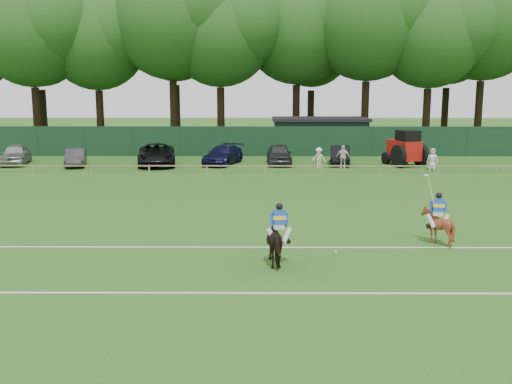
{
  "coord_description": "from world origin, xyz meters",
  "views": [
    {
      "loc": [
        0.65,
        -22.99,
        6.24
      ],
      "look_at": [
        0.5,
        3.0,
        1.4
      ],
      "focal_mm": 42.0,
      "sensor_mm": 36.0,
      "label": 1
    }
  ],
  "objects_px": {
    "horse_dark": "(279,242)",
    "sedan_silver": "(16,154)",
    "spectator_right": "(433,159)",
    "tractor": "(405,149)",
    "sedan_navy": "(223,155)",
    "polo_ball": "(336,252)",
    "suv_black": "(157,155)",
    "sedan_grey": "(76,157)",
    "hatch_grey": "(279,154)",
    "spectator_mid": "(343,157)",
    "spectator_left": "(319,158)",
    "utility_shed": "(320,135)",
    "estate_black": "(340,155)",
    "horse_chestnut": "(437,226)"
  },
  "relations": [
    {
      "from": "hatch_grey",
      "to": "utility_shed",
      "type": "xyz_separation_m",
      "value": [
        3.86,
        7.85,
        0.77
      ]
    },
    {
      "from": "horse_chestnut",
      "to": "horse_dark",
      "type": "bearing_deg",
      "value": 31.82
    },
    {
      "from": "suv_black",
      "to": "spectator_right",
      "type": "bearing_deg",
      "value": -15.93
    },
    {
      "from": "estate_black",
      "to": "spectator_right",
      "type": "xyz_separation_m",
      "value": [
        6.15,
        -3.04,
        0.09
      ]
    },
    {
      "from": "horse_dark",
      "to": "spectator_left",
      "type": "relative_size",
      "value": 1.26
    },
    {
      "from": "spectator_right",
      "to": "tractor",
      "type": "height_order",
      "value": "tractor"
    },
    {
      "from": "spectator_right",
      "to": "suv_black",
      "type": "bearing_deg",
      "value": -172.48
    },
    {
      "from": "spectator_right",
      "to": "tractor",
      "type": "bearing_deg",
      "value": 135.87
    },
    {
      "from": "sedan_silver",
      "to": "tractor",
      "type": "xyz_separation_m",
      "value": [
        29.32,
        -0.62,
        0.49
      ]
    },
    {
      "from": "spectator_mid",
      "to": "horse_chestnut",
      "type": "bearing_deg",
      "value": -75.25
    },
    {
      "from": "horse_chestnut",
      "to": "spectator_right",
      "type": "height_order",
      "value": "spectator_right"
    },
    {
      "from": "spectator_left",
      "to": "spectator_right",
      "type": "height_order",
      "value": "spectator_right"
    },
    {
      "from": "spectator_mid",
      "to": "estate_black",
      "type": "bearing_deg",
      "value": 100.2
    },
    {
      "from": "sedan_grey",
      "to": "suv_black",
      "type": "bearing_deg",
      "value": -9.03
    },
    {
      "from": "sedan_silver",
      "to": "polo_ball",
      "type": "bearing_deg",
      "value": -59.8
    },
    {
      "from": "hatch_grey",
      "to": "tractor",
      "type": "bearing_deg",
      "value": -5.74
    },
    {
      "from": "sedan_grey",
      "to": "hatch_grey",
      "type": "bearing_deg",
      "value": -8.84
    },
    {
      "from": "sedan_navy",
      "to": "spectator_left",
      "type": "relative_size",
      "value": 3.28
    },
    {
      "from": "suv_black",
      "to": "sedan_navy",
      "type": "distance_m",
      "value": 4.98
    },
    {
      "from": "sedan_grey",
      "to": "sedan_navy",
      "type": "height_order",
      "value": "sedan_navy"
    },
    {
      "from": "tractor",
      "to": "suv_black",
      "type": "bearing_deg",
      "value": 160.54
    },
    {
      "from": "horse_dark",
      "to": "sedan_silver",
      "type": "height_order",
      "value": "horse_dark"
    },
    {
      "from": "sedan_grey",
      "to": "spectator_right",
      "type": "relative_size",
      "value": 2.54
    },
    {
      "from": "spectator_left",
      "to": "polo_ball",
      "type": "height_order",
      "value": "spectator_left"
    },
    {
      "from": "sedan_navy",
      "to": "polo_ball",
      "type": "xyz_separation_m",
      "value": [
        5.58,
        -23.84,
        -0.66
      ]
    },
    {
      "from": "sedan_silver",
      "to": "spectator_left",
      "type": "height_order",
      "value": "sedan_silver"
    },
    {
      "from": "sedan_navy",
      "to": "sedan_silver",
      "type": "bearing_deg",
      "value": -162.2
    },
    {
      "from": "horse_dark",
      "to": "spectator_mid",
      "type": "distance_m",
      "value": 23.58
    },
    {
      "from": "utility_shed",
      "to": "sedan_navy",
      "type": "bearing_deg",
      "value": -135.73
    },
    {
      "from": "horse_chestnut",
      "to": "tractor",
      "type": "xyz_separation_m",
      "value": [
        3.96,
        21.77,
        0.55
      ]
    },
    {
      "from": "hatch_grey",
      "to": "spectator_right",
      "type": "distance_m",
      "value": 11.19
    },
    {
      "from": "sedan_silver",
      "to": "polo_ball",
      "type": "height_order",
      "value": "sedan_silver"
    },
    {
      "from": "spectator_mid",
      "to": "tractor",
      "type": "height_order",
      "value": "tractor"
    },
    {
      "from": "sedan_silver",
      "to": "spectator_left",
      "type": "bearing_deg",
      "value": -16.12
    },
    {
      "from": "spectator_left",
      "to": "horse_dark",
      "type": "bearing_deg",
      "value": -88.51
    },
    {
      "from": "sedan_silver",
      "to": "sedan_navy",
      "type": "relative_size",
      "value": 0.93
    },
    {
      "from": "horse_chestnut",
      "to": "estate_black",
      "type": "height_order",
      "value": "horse_chestnut"
    },
    {
      "from": "horse_chestnut",
      "to": "sedan_silver",
      "type": "height_order",
      "value": "sedan_silver"
    },
    {
      "from": "horse_chestnut",
      "to": "utility_shed",
      "type": "distance_m",
      "value": 30.48
    },
    {
      "from": "sedan_navy",
      "to": "polo_ball",
      "type": "height_order",
      "value": "sedan_navy"
    },
    {
      "from": "estate_black",
      "to": "sedan_silver",
      "type": "bearing_deg",
      "value": -173.1
    },
    {
      "from": "utility_shed",
      "to": "horse_dark",
      "type": "bearing_deg",
      "value": -98.03
    },
    {
      "from": "estate_black",
      "to": "polo_ball",
      "type": "xyz_separation_m",
      "value": [
        -3.28,
        -23.86,
        -0.64
      ]
    },
    {
      "from": "spectator_mid",
      "to": "utility_shed",
      "type": "xyz_separation_m",
      "value": [
        -0.66,
        10.12,
        0.69
      ]
    },
    {
      "from": "horse_chestnut",
      "to": "estate_black",
      "type": "bearing_deg",
      "value": -79.31
    },
    {
      "from": "sedan_grey",
      "to": "polo_ball",
      "type": "relative_size",
      "value": 44.04
    },
    {
      "from": "spectator_mid",
      "to": "sedan_grey",
      "type": "bearing_deg",
      "value": -171.15
    },
    {
      "from": "suv_black",
      "to": "spectator_left",
      "type": "distance_m",
      "value": 12.09
    },
    {
      "from": "horse_dark",
      "to": "utility_shed",
      "type": "height_order",
      "value": "utility_shed"
    },
    {
      "from": "spectator_right",
      "to": "utility_shed",
      "type": "relative_size",
      "value": 0.19
    }
  ]
}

